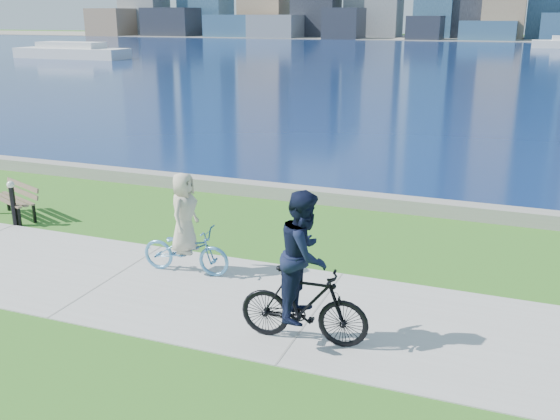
# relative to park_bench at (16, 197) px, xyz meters

# --- Properties ---
(ground) EXTENTS (320.00, 320.00, 0.00)m
(ground) POSITION_rel_park_bench_xyz_m (4.38, -2.31, -0.51)
(ground) COLOR #2A631A
(ground) RESTS_ON ground
(concrete_path) EXTENTS (80.00, 3.50, 0.02)m
(concrete_path) POSITION_rel_park_bench_xyz_m (4.38, -2.31, -0.50)
(concrete_path) COLOR #A3A39E
(concrete_path) RESTS_ON ground
(seawall) EXTENTS (90.00, 0.50, 0.35)m
(seawall) POSITION_rel_park_bench_xyz_m (4.38, 3.89, -0.33)
(seawall) COLOR gray
(seawall) RESTS_ON ground
(bay_water) EXTENTS (320.00, 131.00, 0.01)m
(bay_water) POSITION_rel_park_bench_xyz_m (4.38, 69.69, -0.50)
(bay_water) COLOR #0B1E49
(bay_water) RESTS_ON ground
(far_shore) EXTENTS (320.00, 30.00, 0.12)m
(far_shore) POSITION_rel_park_bench_xyz_m (4.38, 127.69, -0.45)
(far_shore) COLOR gray
(far_shore) RESTS_ON ground
(ferry_near) EXTENTS (13.38, 3.82, 1.82)m
(ferry_near) POSITION_rel_park_bench_xyz_m (-36.85, 47.95, 0.25)
(ferry_near) COLOR silver
(ferry_near) RESTS_ON ground
(park_bench) EXTENTS (1.70, 1.12, 0.83)m
(park_bench) POSITION_rel_park_bench_xyz_m (0.00, 0.00, 0.00)
(park_bench) COLOR black
(park_bench) RESTS_ON ground
(bollard_lamp) EXTENTS (0.18, 0.18, 1.09)m
(bollard_lamp) POSITION_rel_park_bench_xyz_m (0.41, -0.52, 0.11)
(bollard_lamp) COLOR black
(bollard_lamp) RESTS_ON ground
(cyclist_woman) EXTENTS (0.72, 1.79, 1.96)m
(cyclist_woman) POSITION_rel_park_bench_xyz_m (5.57, -1.56, 0.24)
(cyclist_woman) COLOR #4F90C1
(cyclist_woman) RESTS_ON ground
(cyclist_man) EXTENTS (0.78, 2.00, 2.36)m
(cyclist_man) POSITION_rel_park_bench_xyz_m (8.53, -3.26, 0.50)
(cyclist_man) COLOR black
(cyclist_man) RESTS_ON ground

